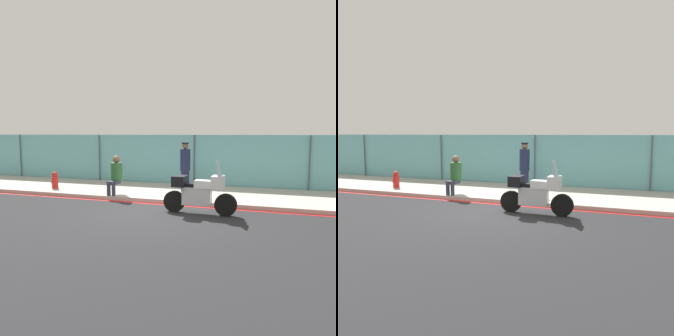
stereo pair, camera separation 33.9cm
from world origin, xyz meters
The scene contains 8 objects.
ground_plane centered at (0.00, 0.00, 0.00)m, with size 120.00×120.00×0.00m, color #262628.
sidewalk centered at (0.00, 2.67, 0.06)m, with size 32.74×3.39×0.13m.
curb_paint_stripe centered at (0.00, 0.88, 0.00)m, with size 32.74×0.18×0.01m.
storefront_fence centered at (0.00, 4.45, 1.09)m, with size 31.10×0.17×2.19m.
motorcycle centered at (1.16, 0.06, 0.62)m, with size 2.09×0.51×1.51m.
officer_standing centered at (0.09, 2.60, 1.05)m, with size 0.37×0.37×1.79m.
person_seated_on_curb centered at (-2.11, 1.45, 0.87)m, with size 0.41×0.70×1.34m.
fire_hydrant centered at (-4.92, 1.81, 0.44)m, with size 0.24×0.30×0.64m.
Camera 2 is at (3.43, -8.67, 2.25)m, focal length 35.00 mm.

